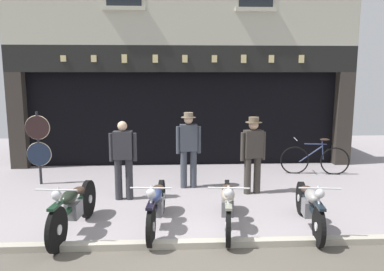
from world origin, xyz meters
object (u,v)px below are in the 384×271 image
motorcycle_left (73,207)px  motorcycle_center_left (156,204)px  tyre_sign_pole (38,142)px  advert_board_near (263,99)px  salesman_left (123,157)px  leaning_bicycle (315,159)px  motorcycle_center_right (310,205)px  shopkeeper_center (189,146)px  salesman_right (253,152)px  motorcycle_center (228,204)px

motorcycle_left → motorcycle_center_left: size_ratio=1.01×
tyre_sign_pole → advert_board_near: 6.03m
salesman_left → tyre_sign_pole: bearing=-28.9°
advert_board_near → tyre_sign_pole: bearing=-161.8°
motorcycle_center_left → leaning_bicycle: size_ratio=1.17×
motorcycle_center_right → salesman_left: bearing=-19.6°
motorcycle_center_right → shopkeeper_center: bearing=-44.2°
motorcycle_left → salesman_left: size_ratio=1.25×
advert_board_near → leaning_bicycle: size_ratio=0.53×
shopkeeper_center → tyre_sign_pole: (-3.45, 0.44, 0.06)m
motorcycle_left → advert_board_near: advert_board_near is taller
motorcycle_center_right → salesman_left: salesman_left is taller
salesman_left → salesman_right: bearing=-173.9°
salesman_left → leaning_bicycle: 5.00m
motorcycle_center_left → shopkeeper_center: size_ratio=1.18×
motorcycle_left → motorcycle_center_right: motorcycle_left is taller
shopkeeper_center → leaning_bicycle: 3.49m
motorcycle_left → salesman_right: size_ratio=1.22×
motorcycle_left → motorcycle_center_right: 3.87m
salesman_left → salesman_right: (2.72, 0.26, 0.02)m
motorcycle_center_right → shopkeeper_center: 3.14m
salesman_left → advert_board_near: bearing=-138.8°
motorcycle_center → advert_board_near: 5.13m
salesman_left → advert_board_near: (3.58, 3.06, 0.97)m
tyre_sign_pole → motorcycle_center: bearing=-34.6°
motorcycle_center → shopkeeper_center: bearing=-69.3°
motorcycle_center_right → salesman_left: (-3.27, 1.68, 0.49)m
motorcycle_center_right → advert_board_near: bearing=-86.1°
motorcycle_left → shopkeeper_center: 3.15m
motorcycle_left → tyre_sign_pole: (-1.49, 2.84, 0.57)m
motorcycle_left → shopkeeper_center: size_ratio=1.19×
motorcycle_center_right → salesman_right: bearing=-66.4°
motorcycle_center → leaning_bicycle: (2.74, 3.33, -0.03)m
tyre_sign_pole → shopkeeper_center: bearing=-7.2°
motorcycle_center_left → salesman_right: size_ratio=1.21×
motorcycle_center_right → motorcycle_left: bearing=7.2°
motorcycle_center_left → salesman_left: bearing=-59.8°
salesman_right → tyre_sign_pole: size_ratio=0.97×
motorcycle_center_left → salesman_left: salesman_left is taller
motorcycle_center_right → leaning_bicycle: leaning_bicycle is taller
shopkeeper_center → motorcycle_center_right: bearing=125.0°
motorcycle_center_left → salesman_left: (-0.73, 1.54, 0.48)m
motorcycle_center_left → leaning_bicycle: 5.12m
salesman_left → shopkeeper_center: shopkeeper_center is taller
motorcycle_center_right → leaning_bicycle: (1.39, 3.43, -0.03)m
motorcycle_center_left → salesman_left: 1.77m
tyre_sign_pole → advert_board_near: (5.67, 1.87, 0.85)m
motorcycle_left → salesman_right: (3.32, 1.91, 0.49)m
tyre_sign_pole → leaning_bicycle: (6.75, 0.56, -0.62)m
salesman_right → advert_board_near: 3.08m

